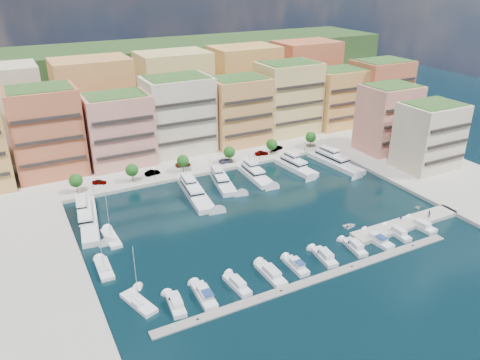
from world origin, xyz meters
The scene contains 61 objects.
ground centered at (0.00, 0.00, 0.00)m, with size 400.00×400.00×0.00m, color black.
north_quay centered at (0.00, 62.00, 0.00)m, with size 220.00×64.00×2.00m, color #9E998E.
east_quay centered at (62.00, -8.00, 0.00)m, with size 34.00×76.00×2.00m, color #9E998E.
west_quay centered at (-62.00, -8.00, 0.00)m, with size 34.00×76.00×2.00m, color #9E998E.
hillside centered at (0.00, 110.00, 0.00)m, with size 240.00×40.00×58.00m, color #223917.
south_pontoon centered at (-3.00, -30.00, 0.00)m, with size 72.00×2.20×0.35m, color gray.
finger_pier centered at (30.00, -22.00, 0.00)m, with size 32.00×5.00×2.00m, color #9E998E.
apartment_1 centered at (-44.00, 51.99, 14.31)m, with size 20.00×16.50×26.80m.
apartment_2 centered at (-23.00, 49.99, 12.31)m, with size 20.00×15.50×22.80m.
apartment_3 centered at (-2.00, 51.99, 13.81)m, with size 22.00×16.50×25.80m.
apartment_4 centered at (20.00, 49.99, 12.81)m, with size 20.00×15.50×23.80m.
apartment_5 centered at (42.00, 51.99, 14.31)m, with size 22.00×16.50×26.80m.
apartment_6 centered at (64.00, 49.99, 12.31)m, with size 20.00×15.50×22.80m.
apartment_7 centered at (84.00, 47.99, 13.31)m, with size 22.00×16.50×24.80m.
apartment_east_a centered at (62.00, 19.99, 12.31)m, with size 18.00×14.50×22.80m.
apartment_east_b centered at (62.00, 1.99, 11.31)m, with size 18.00×14.50×20.80m.
backblock_0 centered at (-55.00, 74.00, 16.00)m, with size 26.00×18.00×30.00m, color beige.
backblock_1 centered at (-25.00, 74.00, 16.00)m, with size 26.00×18.00×30.00m, color #E09554.
backblock_2 centered at (5.00, 74.00, 16.00)m, with size 26.00×18.00×30.00m, color tan.
backblock_3 centered at (35.00, 74.00, 16.00)m, with size 26.00×18.00×30.00m, color #DDAB50.
backblock_4 centered at (65.00, 74.00, 16.00)m, with size 26.00×18.00×30.00m, color #B65F3C.
tree_0 centered at (-40.00, 33.50, 4.74)m, with size 3.80×3.80×5.65m.
tree_1 centered at (-24.00, 33.50, 4.74)m, with size 3.80×3.80×5.65m.
tree_2 centered at (-8.00, 33.50, 4.74)m, with size 3.80×3.80×5.65m.
tree_3 centered at (8.00, 33.50, 4.74)m, with size 3.80×3.80×5.65m.
tree_4 centered at (24.00, 33.50, 4.74)m, with size 3.80×3.80×5.65m.
tree_5 centered at (40.00, 33.50, 4.74)m, with size 3.80×3.80×5.65m.
lamppost_0 centered at (-36.00, 31.20, 3.83)m, with size 0.30×0.30×4.20m.
lamppost_1 centered at (-18.00, 31.20, 3.83)m, with size 0.30×0.30×4.20m.
lamppost_2 centered at (0.00, 31.20, 3.83)m, with size 0.30×0.30×4.20m.
lamppost_3 centered at (18.00, 31.20, 3.83)m, with size 0.30×0.30×4.20m.
lamppost_4 centered at (36.00, 31.20, 3.83)m, with size 0.30×0.30×4.20m.
yacht_0 centered at (-40.30, 17.51, 1.21)m, with size 7.71×25.43×7.30m.
yacht_2 centered at (-10.56, 18.61, 1.21)m, with size 7.25×23.08×7.30m.
yacht_3 centered at (-0.41, 21.48, 1.21)m, with size 7.23×16.92×7.30m.
yacht_4 centered at (10.67, 21.28, 1.09)m, with size 5.44×16.97×7.30m.
yacht_5 centered at (25.36, 21.30, 1.21)m, with size 6.30×17.21×7.30m.
yacht_6 centered at (39.03, 18.85, 1.21)m, with size 7.26×22.55×7.30m.
cruiser_0 centered at (-32.16, -24.58, 0.55)m, with size 3.27×7.54×2.55m.
cruiser_1 centered at (-26.28, -24.61, 0.57)m, with size 3.19×8.72×2.66m.
cruiser_2 centered at (-19.03, -24.59, 0.55)m, with size 3.00×8.03×2.55m.
cruiser_3 centered at (-11.11, -24.60, 0.55)m, with size 2.92×9.09×2.55m.
cruiser_4 centered at (-4.78, -24.60, 0.57)m, with size 2.61×7.28×2.66m.
cruiser_5 centered at (2.79, -24.58, 0.55)m, with size 3.44×7.98×2.55m.
cruiser_6 centered at (11.35, -24.58, 0.55)m, with size 3.42×7.73×2.55m.
cruiser_7 centered at (18.04, -24.61, 0.57)m, with size 3.60×8.72×2.66m.
cruiser_8 centered at (24.65, -24.58, 0.55)m, with size 2.73×7.51×2.55m.
cruiser_9 centered at (32.42, -24.58, 0.55)m, with size 3.54×7.95×2.55m.
sailboat_2 centered at (-37.24, 5.44, 0.31)m, with size 3.01×9.53×13.20m.
sailboat_0 centered at (-38.27, -20.65, 0.31)m, with size 5.37×9.43×13.20m.
sailboat_1 centered at (-41.61, -6.44, 0.32)m, with size 2.97×8.44×13.20m.
tender_0 centered at (16.94, -16.04, 0.36)m, with size 2.50×3.50×0.72m, color white.
tender_3 centered at (39.44, -16.72, 0.44)m, with size 1.43×1.66×0.87m, color beige.
car_0 centered at (-33.21, 36.55, 1.70)m, with size 1.64×4.09×1.39m, color gray.
car_1 centered at (-17.28, 35.71, 1.78)m, with size 1.65×4.74×1.56m, color gray.
car_2 centered at (-6.39, 37.90, 1.69)m, with size 2.30×4.99×1.39m, color gray.
car_3 centered at (7.18, 34.36, 1.73)m, with size 2.03×5.00×1.45m, color gray.
car_4 centered at (20.95, 34.92, 1.78)m, with size 1.85×4.60×1.57m, color gray.
car_5 centered at (27.92, 36.58, 1.80)m, with size 1.70×4.87×1.60m, color gray.
person_0 centered at (29.55, -20.50, 1.89)m, with size 0.65×0.42×1.77m, color #222944.
person_1 centered at (36.79, -22.79, 1.95)m, with size 0.93×0.72×1.90m, color #513430.
Camera 1 is at (-54.27, -93.35, 58.83)m, focal length 35.00 mm.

